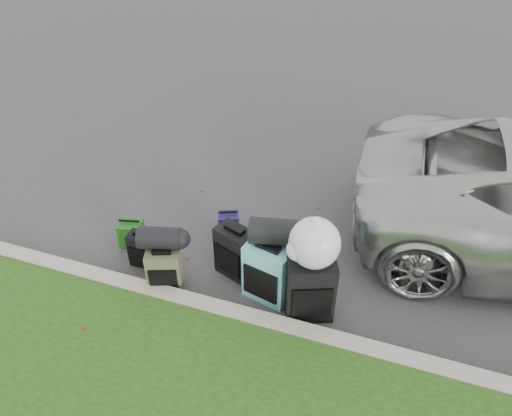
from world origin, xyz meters
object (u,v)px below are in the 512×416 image
(suitcase_large_black_left, at_px, (235,252))
(tote_navy, at_px, (229,223))
(suitcase_small_black, at_px, (144,250))
(tote_green, at_px, (132,234))
(suitcase_large_black_right, at_px, (310,289))
(suitcase_teal, at_px, (268,273))
(suitcase_olive, at_px, (164,270))

(suitcase_large_black_left, height_order, tote_navy, suitcase_large_black_left)
(suitcase_small_black, height_order, tote_green, suitcase_small_black)
(suitcase_large_black_left, bearing_deg, tote_navy, 137.72)
(tote_navy, bearing_deg, suitcase_small_black, -152.21)
(suitcase_large_black_left, bearing_deg, suitcase_small_black, -148.83)
(tote_green, bearing_deg, suitcase_large_black_right, -22.72)
(suitcase_small_black, height_order, suitcase_large_black_right, suitcase_large_black_right)
(suitcase_large_black_left, relative_size, suitcase_teal, 0.90)
(suitcase_small_black, relative_size, suitcase_olive, 0.85)
(suitcase_small_black, distance_m, suitcase_large_black_right, 1.98)
(suitcase_teal, distance_m, tote_navy, 1.19)
(suitcase_small_black, relative_size, suitcase_teal, 0.62)
(suitcase_teal, height_order, tote_navy, suitcase_teal)
(suitcase_small_black, bearing_deg, tote_green, 140.55)
(suitcase_large_black_left, xyz_separation_m, tote_navy, (-0.34, 0.64, -0.17))
(suitcase_teal, height_order, suitcase_large_black_right, suitcase_large_black_right)
(suitcase_teal, bearing_deg, suitcase_olive, -155.32)
(suitcase_large_black_right, bearing_deg, suitcase_small_black, 154.97)
(suitcase_olive, relative_size, tote_navy, 1.84)
(suitcase_olive, height_order, suitcase_large_black_right, suitcase_large_black_right)
(suitcase_teal, height_order, tote_green, suitcase_teal)
(suitcase_large_black_left, relative_size, suitcase_olive, 1.23)
(suitcase_large_black_right, bearing_deg, suitcase_teal, 146.55)
(suitcase_large_black_right, height_order, tote_navy, suitcase_large_black_right)
(suitcase_large_black_left, distance_m, tote_green, 1.38)
(suitcase_large_black_left, distance_m, suitcase_olive, 0.80)
(suitcase_large_black_right, relative_size, tote_green, 2.29)
(tote_green, bearing_deg, suitcase_olive, -48.86)
(tote_green, height_order, tote_navy, tote_green)
(suitcase_small_black, bearing_deg, suitcase_teal, -1.91)
(suitcase_large_black_right, bearing_deg, tote_green, 149.10)
(suitcase_large_black_right, distance_m, tote_navy, 1.62)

